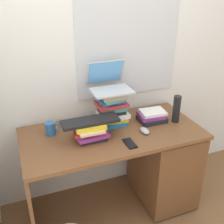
{
  "coord_description": "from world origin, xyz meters",
  "views": [
    {
      "loc": [
        -0.67,
        -1.74,
        1.84
      ],
      "look_at": [
        -0.01,
        -0.01,
        0.94
      ],
      "focal_mm": 44.37,
      "sensor_mm": 36.0,
      "label": 1
    }
  ],
  "objects_px": {
    "mug": "(51,128)",
    "laptop": "(109,83)",
    "keyboard": "(90,121)",
    "book_stack_tall": "(112,108)",
    "water_bottle": "(176,109)",
    "book_stack_side": "(152,116)",
    "book_stack_keyboard_riser": "(90,131)",
    "computer_mouse": "(145,131)",
    "cell_phone": "(130,143)",
    "desk": "(151,161)"
  },
  "relations": [
    {
      "from": "book_stack_keyboard_riser",
      "to": "keyboard",
      "type": "xyz_separation_m",
      "value": [
        0.0,
        0.0,
        0.08
      ]
    },
    {
      "from": "desk",
      "to": "keyboard",
      "type": "relative_size",
      "value": 3.32
    },
    {
      "from": "water_bottle",
      "to": "laptop",
      "type": "bearing_deg",
      "value": 155.87
    },
    {
      "from": "mug",
      "to": "keyboard",
      "type": "bearing_deg",
      "value": -33.0
    },
    {
      "from": "keyboard",
      "to": "computer_mouse",
      "type": "distance_m",
      "value": 0.44
    },
    {
      "from": "book_stack_keyboard_riser",
      "to": "mug",
      "type": "relative_size",
      "value": 2.24
    },
    {
      "from": "keyboard",
      "to": "cell_phone",
      "type": "distance_m",
      "value": 0.33
    },
    {
      "from": "water_bottle",
      "to": "book_stack_side",
      "type": "bearing_deg",
      "value": 153.99
    },
    {
      "from": "water_bottle",
      "to": "cell_phone",
      "type": "height_order",
      "value": "water_bottle"
    },
    {
      "from": "desk",
      "to": "computer_mouse",
      "type": "relative_size",
      "value": 13.4
    },
    {
      "from": "book_stack_tall",
      "to": "cell_phone",
      "type": "distance_m",
      "value": 0.37
    },
    {
      "from": "laptop",
      "to": "keyboard",
      "type": "bearing_deg",
      "value": -135.27
    },
    {
      "from": "book_stack_tall",
      "to": "keyboard",
      "type": "xyz_separation_m",
      "value": [
        -0.23,
        -0.17,
        0.01
      ]
    },
    {
      "from": "keyboard",
      "to": "computer_mouse",
      "type": "bearing_deg",
      "value": -9.26
    },
    {
      "from": "book_stack_side",
      "to": "mug",
      "type": "xyz_separation_m",
      "value": [
        -0.82,
        0.08,
        0.01
      ]
    },
    {
      "from": "keyboard",
      "to": "book_stack_tall",
      "type": "bearing_deg",
      "value": 35.94
    },
    {
      "from": "laptop",
      "to": "mug",
      "type": "height_order",
      "value": "laptop"
    },
    {
      "from": "desk",
      "to": "water_bottle",
      "type": "distance_m",
      "value": 0.5
    },
    {
      "from": "computer_mouse",
      "to": "water_bottle",
      "type": "height_order",
      "value": "water_bottle"
    },
    {
      "from": "desk",
      "to": "water_bottle",
      "type": "height_order",
      "value": "water_bottle"
    },
    {
      "from": "book_stack_side",
      "to": "laptop",
      "type": "bearing_deg",
      "value": 156.9
    },
    {
      "from": "keyboard",
      "to": "computer_mouse",
      "type": "relative_size",
      "value": 4.04
    },
    {
      "from": "desk",
      "to": "computer_mouse",
      "type": "xyz_separation_m",
      "value": [
        -0.12,
        -0.07,
        0.37
      ]
    },
    {
      "from": "book_stack_side",
      "to": "cell_phone",
      "type": "height_order",
      "value": "book_stack_side"
    },
    {
      "from": "book_stack_side",
      "to": "keyboard",
      "type": "distance_m",
      "value": 0.58
    },
    {
      "from": "laptop",
      "to": "water_bottle",
      "type": "xyz_separation_m",
      "value": [
        0.5,
        -0.23,
        -0.21
      ]
    },
    {
      "from": "book_stack_keyboard_riser",
      "to": "laptop",
      "type": "height_order",
      "value": "laptop"
    },
    {
      "from": "water_bottle",
      "to": "cell_phone",
      "type": "xyz_separation_m",
      "value": [
        -0.5,
        -0.18,
        -0.11
      ]
    },
    {
      "from": "desk",
      "to": "laptop",
      "type": "relative_size",
      "value": 4.44
    },
    {
      "from": "keyboard",
      "to": "cell_phone",
      "type": "xyz_separation_m",
      "value": [
        0.24,
        -0.17,
        -0.14
      ]
    },
    {
      "from": "laptop",
      "to": "book_stack_side",
      "type": "bearing_deg",
      "value": -23.1
    },
    {
      "from": "book_stack_tall",
      "to": "laptop",
      "type": "xyz_separation_m",
      "value": [
        -0.0,
        0.06,
        0.19
      ]
    },
    {
      "from": "book_stack_tall",
      "to": "book_stack_side",
      "type": "relative_size",
      "value": 1.21
    },
    {
      "from": "book_stack_keyboard_riser",
      "to": "water_bottle",
      "type": "bearing_deg",
      "value": 0.62
    },
    {
      "from": "book_stack_tall",
      "to": "water_bottle",
      "type": "xyz_separation_m",
      "value": [
        0.5,
        -0.16,
        -0.02
      ]
    },
    {
      "from": "book_stack_keyboard_riser",
      "to": "cell_phone",
      "type": "bearing_deg",
      "value": -35.39
    },
    {
      "from": "mug",
      "to": "cell_phone",
      "type": "distance_m",
      "value": 0.61
    },
    {
      "from": "book_stack_keyboard_riser",
      "to": "computer_mouse",
      "type": "height_order",
      "value": "book_stack_keyboard_riser"
    },
    {
      "from": "laptop",
      "to": "computer_mouse",
      "type": "bearing_deg",
      "value": -58.82
    },
    {
      "from": "desk",
      "to": "book_stack_side",
      "type": "bearing_deg",
      "value": 75.99
    },
    {
      "from": "computer_mouse",
      "to": "book_stack_side",
      "type": "bearing_deg",
      "value": 47.67
    },
    {
      "from": "book_stack_keyboard_riser",
      "to": "desk",
      "type": "bearing_deg",
      "value": 0.84
    },
    {
      "from": "book_stack_keyboard_riser",
      "to": "laptop",
      "type": "xyz_separation_m",
      "value": [
        0.23,
        0.23,
        0.26
      ]
    },
    {
      "from": "book_stack_side",
      "to": "water_bottle",
      "type": "distance_m",
      "value": 0.21
    },
    {
      "from": "book_stack_side",
      "to": "computer_mouse",
      "type": "bearing_deg",
      "value": -132.33
    },
    {
      "from": "computer_mouse",
      "to": "mug",
      "type": "distance_m",
      "value": 0.72
    },
    {
      "from": "desk",
      "to": "computer_mouse",
      "type": "distance_m",
      "value": 0.39
    },
    {
      "from": "book_stack_tall",
      "to": "book_stack_keyboard_riser",
      "type": "xyz_separation_m",
      "value": [
        -0.24,
        -0.17,
        -0.07
      ]
    },
    {
      "from": "keyboard",
      "to": "mug",
      "type": "distance_m",
      "value": 0.33
    },
    {
      "from": "mug",
      "to": "laptop",
      "type": "bearing_deg",
      "value": 6.66
    }
  ]
}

